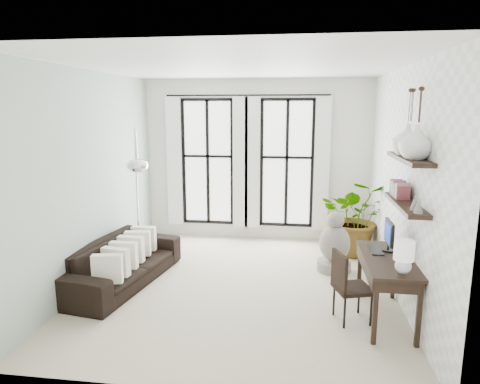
% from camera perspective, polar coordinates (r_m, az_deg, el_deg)
% --- Properties ---
extents(floor, '(5.00, 5.00, 0.00)m').
position_cam_1_polar(floor, '(6.62, 0.03, -12.33)').
color(floor, '#BBB295').
rests_on(floor, ground).
extents(ceiling, '(5.00, 5.00, 0.00)m').
position_cam_1_polar(ceiling, '(6.10, 0.03, 16.45)').
color(ceiling, white).
rests_on(ceiling, wall_back).
extents(wall_left, '(0.00, 5.00, 5.00)m').
position_cam_1_polar(wall_left, '(6.83, -19.03, 1.81)').
color(wall_left, '#9FB1A3').
rests_on(wall_left, floor).
extents(wall_right, '(0.00, 5.00, 5.00)m').
position_cam_1_polar(wall_right, '(6.27, 20.86, 0.89)').
color(wall_right, white).
rests_on(wall_right, floor).
extents(wall_back, '(4.50, 0.00, 4.50)m').
position_cam_1_polar(wall_back, '(8.62, 2.27, 4.23)').
color(wall_back, white).
rests_on(wall_back, floor).
extents(windows, '(3.26, 0.13, 2.65)m').
position_cam_1_polar(windows, '(8.57, 0.89, 3.93)').
color(windows, white).
rests_on(windows, wall_back).
extents(wall_shelves, '(0.25, 1.30, 0.60)m').
position_cam_1_polar(wall_shelves, '(5.49, 21.27, 0.86)').
color(wall_shelves, black).
rests_on(wall_shelves, wall_right).
extents(sofa, '(1.26, 2.40, 0.67)m').
position_cam_1_polar(sofa, '(6.83, -15.48, -8.99)').
color(sofa, black).
rests_on(sofa, floor).
extents(throw_pillows, '(0.40, 1.52, 0.40)m').
position_cam_1_polar(throw_pillows, '(6.73, -14.77, -7.73)').
color(throw_pillows, white).
rests_on(throw_pillows, sofa).
extents(plant, '(1.29, 1.12, 1.40)m').
position_cam_1_polar(plant, '(8.04, 15.21, -3.20)').
color(plant, '#2D7228').
rests_on(plant, floor).
extents(desk, '(0.58, 1.38, 1.21)m').
position_cam_1_polar(desk, '(5.62, 19.10, -9.06)').
color(desk, black).
rests_on(desk, floor).
extents(desk_chair, '(0.54, 0.54, 0.90)m').
position_cam_1_polar(desk_chair, '(5.57, 14.07, -11.62)').
color(desk_chair, black).
rests_on(desk_chair, floor).
extents(arc_lamp, '(0.73, 1.28, 2.35)m').
position_cam_1_polar(arc_lamp, '(6.91, -13.66, 3.94)').
color(arc_lamp, silver).
rests_on(arc_lamp, floor).
extents(buddha, '(0.55, 0.55, 0.99)m').
position_cam_1_polar(buddha, '(7.21, 12.50, -7.06)').
color(buddha, gray).
rests_on(buddha, floor).
extents(vase_a, '(0.37, 0.37, 0.38)m').
position_cam_1_polar(vase_a, '(5.15, 22.43, 6.19)').
color(vase_a, white).
rests_on(vase_a, shelf_upper).
extents(vase_b, '(0.37, 0.37, 0.38)m').
position_cam_1_polar(vase_b, '(5.54, 21.40, 6.55)').
color(vase_b, white).
rests_on(vase_b, shelf_upper).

